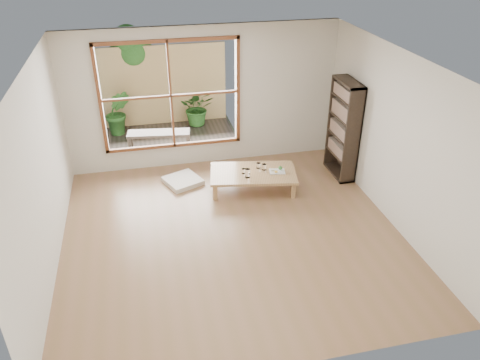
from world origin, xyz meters
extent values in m
plane|color=#926849|center=(0.00, 0.00, 0.00)|extent=(5.00, 5.00, 0.00)
cube|color=tan|center=(0.64, 1.24, 0.30)|extent=(1.60, 1.08, 0.05)
cube|color=tan|center=(-0.08, 1.02, 0.14)|extent=(0.09, 0.09, 0.28)
cube|color=tan|center=(0.04, 1.69, 0.14)|extent=(0.09, 0.09, 0.28)
cube|color=tan|center=(1.23, 0.78, 0.14)|extent=(0.09, 0.09, 0.28)
cube|color=tan|center=(1.35, 1.45, 0.14)|extent=(0.09, 0.09, 0.28)
cube|color=white|center=(-0.55, 1.70, 0.04)|extent=(0.76, 0.76, 0.08)
cube|color=#31251B|center=(2.34, 1.42, 0.89)|extent=(0.28, 0.80, 1.78)
cylinder|color=silver|center=(0.50, 1.08, 0.40)|extent=(0.09, 0.09, 0.16)
cylinder|color=silver|center=(0.85, 1.28, 0.38)|extent=(0.08, 0.08, 0.11)
cylinder|color=silver|center=(0.77, 1.37, 0.37)|extent=(0.08, 0.08, 0.10)
cylinder|color=silver|center=(0.47, 1.23, 0.37)|extent=(0.07, 0.07, 0.09)
cube|color=white|center=(1.05, 1.16, 0.33)|extent=(0.30, 0.24, 0.02)
sphere|color=#3A7A31|center=(1.12, 1.19, 0.37)|extent=(0.07, 0.07, 0.07)
cube|color=gold|center=(1.02, 1.12, 0.35)|extent=(0.05, 0.05, 0.02)
cube|color=beige|center=(0.98, 1.18, 0.35)|extent=(0.07, 0.06, 0.02)
cylinder|color=silver|center=(1.08, 1.10, 0.35)|extent=(0.15, 0.04, 0.01)
cube|color=#312A24|center=(-0.60, 3.56, 0.00)|extent=(2.80, 2.00, 0.05)
cube|color=#31251B|center=(-0.85, 3.11, 0.39)|extent=(1.28, 0.53, 0.05)
cube|color=#31251B|center=(-1.45, 3.05, 0.20)|extent=(0.07, 0.07, 0.34)
cube|color=#31251B|center=(-1.41, 3.33, 0.20)|extent=(0.07, 0.07, 0.34)
cube|color=#31251B|center=(-0.30, 2.89, 0.20)|extent=(0.07, 0.07, 0.34)
cube|color=#31251B|center=(-0.26, 3.17, 0.20)|extent=(0.07, 0.07, 0.34)
cube|color=tan|center=(-0.60, 4.56, 0.90)|extent=(2.80, 0.06, 1.80)
imported|color=#265D22|center=(0.10, 4.27, 0.43)|extent=(0.80, 0.72, 0.81)
imported|color=#265D22|center=(-1.64, 4.13, 0.52)|extent=(0.56, 0.45, 0.99)
cylinder|color=#4C3D2D|center=(-1.30, 4.86, 0.80)|extent=(0.14, 0.14, 1.60)
sphere|color=#265D22|center=(-1.18, 4.86, 1.65)|extent=(0.84, 0.84, 0.84)
sphere|color=#265D22|center=(-1.45, 4.94, 1.45)|extent=(0.70, 0.70, 0.70)
sphere|color=#265D22|center=(-1.27, 4.76, 1.90)|extent=(0.64, 0.64, 0.64)
camera|label=1|loc=(-1.15, -5.67, 4.21)|focal=35.00mm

